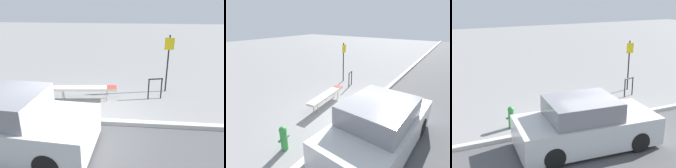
# 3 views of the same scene
# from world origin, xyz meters

# --- Properties ---
(ground_plane) EXTENTS (60.00, 60.00, 0.00)m
(ground_plane) POSITION_xyz_m (0.00, 0.00, 0.00)
(ground_plane) COLOR gray
(curb) EXTENTS (60.00, 0.20, 0.13)m
(curb) POSITION_xyz_m (0.00, 0.00, 0.07)
(curb) COLOR #B7B7B2
(curb) RESTS_ON ground_plane
(bench) EXTENTS (2.38, 0.62, 0.53)m
(bench) POSITION_xyz_m (-0.17, 1.61, 0.46)
(bench) COLOR #99999E
(bench) RESTS_ON ground_plane
(bike_rack) EXTENTS (0.55, 0.18, 0.83)m
(bike_rack) POSITION_xyz_m (2.42, 1.96, 0.50)
(bike_rack) COLOR black
(bike_rack) RESTS_ON ground_plane
(sign_post) EXTENTS (0.36, 0.08, 2.30)m
(sign_post) POSITION_xyz_m (2.94, 2.75, 1.38)
(sign_post) COLOR black
(sign_post) RESTS_ON ground_plane
(fire_hydrant) EXTENTS (0.36, 0.22, 0.77)m
(fire_hydrant) POSITION_xyz_m (-3.13, 0.86, 0.41)
(fire_hydrant) COLOR #338C3F
(fire_hydrant) RESTS_ON ground_plane
(parked_car_near) EXTENTS (4.28, 2.10, 1.51)m
(parked_car_near) POSITION_xyz_m (-1.46, -1.31, 0.68)
(parked_car_near) COLOR black
(parked_car_near) RESTS_ON ground_plane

